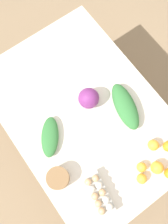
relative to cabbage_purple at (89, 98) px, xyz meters
name	(u,v)px	position (x,y,z in m)	size (l,w,h in m)	color
ground_plane	(84,134)	(0.05, -0.07, -0.83)	(8.00, 8.00, 0.00)	#937A5B
dining_table	(84,116)	(0.05, -0.07, -0.16)	(1.47, 1.02, 0.76)	silver
cabbage_purple	(89,98)	(0.00, 0.00, 0.00)	(0.14, 0.14, 0.14)	#7A2D75
egg_carton	(98,194)	(0.54, -0.32, -0.03)	(0.29, 0.16, 0.09)	#B7B7B2
paper_bag	(58,178)	(0.31, -0.47, -0.03)	(0.14, 0.14, 0.09)	olive
greens_bunch_beet_tops	(125,106)	(0.19, 0.17, -0.02)	(0.35, 0.14, 0.10)	#337538
greens_bunch_scallion	(50,137)	(0.06, -0.36, -0.04)	(0.27, 0.12, 0.07)	#337538
orange_0	(142,179)	(0.62, -0.04, -0.04)	(0.07, 0.07, 0.07)	#F9A833
orange_2	(168,146)	(0.57, 0.23, -0.04)	(0.07, 0.07, 0.07)	orange
orange_3	(157,168)	(0.63, 0.08, -0.03)	(0.08, 0.08, 0.08)	#F9A833
orange_4	(142,167)	(0.57, 0.01, -0.04)	(0.06, 0.06, 0.06)	#F9A833
orange_5	(153,145)	(0.50, 0.16, -0.04)	(0.07, 0.07, 0.07)	#F9A833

